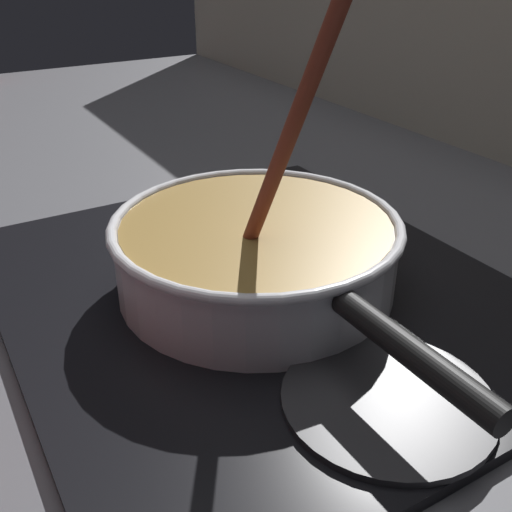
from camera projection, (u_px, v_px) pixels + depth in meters
name	position (u px, v px, depth m)	size (l,w,h in m)	color
ground	(9.00, 331.00, 0.60)	(2.40, 1.60, 0.04)	#4C4C51
hob_plate	(256.00, 292.00, 0.62)	(0.56, 0.48, 0.01)	black
burner_ring	(256.00, 283.00, 0.61)	(0.17, 0.17, 0.01)	#592D0C
spare_burner	(387.00, 399.00, 0.46)	(0.16, 0.16, 0.01)	#262628
cooking_pan	(257.00, 252.00, 0.59)	(0.44, 0.29, 0.31)	silver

